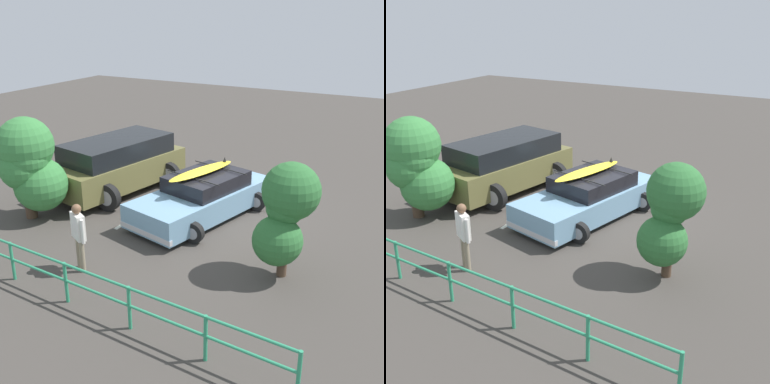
% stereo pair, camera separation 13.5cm
% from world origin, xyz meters
% --- Properties ---
extents(ground_plane, '(44.00, 44.00, 0.02)m').
position_xyz_m(ground_plane, '(0.00, 0.00, -0.01)').
color(ground_plane, '#423D38').
rests_on(ground_plane, ground).
extents(parking_stripe, '(0.12, 3.77, 0.00)m').
position_xyz_m(parking_stripe, '(2.04, 0.14, 0.00)').
color(parking_stripe, silver).
rests_on(parking_stripe, ground).
extents(sedan_car, '(2.98, 4.80, 1.53)m').
position_xyz_m(sedan_car, '(0.36, 0.10, 0.60)').
color(sedan_car, '#729EBC').
rests_on(sedan_car, ground).
extents(suv_car, '(3.22, 4.79, 1.73)m').
position_xyz_m(suv_car, '(3.70, -0.43, 0.91)').
color(suv_car, brown).
rests_on(suv_car, ground).
extents(person_bystander, '(0.56, 0.38, 1.62)m').
position_xyz_m(person_bystander, '(1.41, 4.10, 0.97)').
color(person_bystander, gray).
rests_on(person_bystander, ground).
extents(railing_fence, '(8.21, 0.57, 0.91)m').
position_xyz_m(railing_fence, '(-0.01, 5.29, 0.61)').
color(railing_fence, '#2D9366').
rests_on(railing_fence, ground).
extents(bush_near_left, '(1.31, 1.53, 2.59)m').
position_xyz_m(bush_near_left, '(-2.65, 2.09, 1.59)').
color(bush_near_left, '#4C3828').
rests_on(bush_near_left, ground).
extents(bush_near_right, '(1.83, 1.67, 2.90)m').
position_xyz_m(bush_near_right, '(4.45, 2.50, 1.61)').
color(bush_near_right, '#4C3828').
rests_on(bush_near_right, ground).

